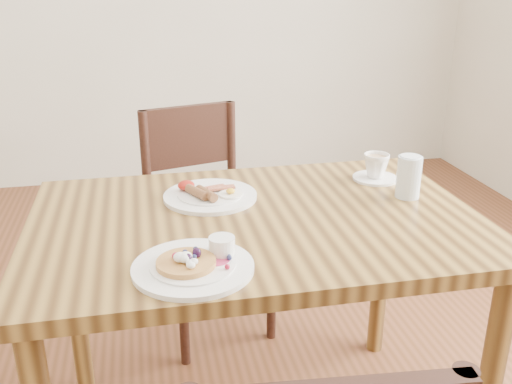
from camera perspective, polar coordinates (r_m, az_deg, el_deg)
dining_table at (r=1.57m, az=0.00°, el=-5.75°), size 1.20×0.80×0.75m
chair_far at (r=2.23m, az=-5.30°, el=-1.85°), size 0.51×0.51×0.88m
pancake_plate at (r=1.27m, az=-6.10°, el=-7.13°), size 0.27×0.27×0.06m
breakfast_plate at (r=1.65m, az=-4.74°, el=-0.27°), size 0.27×0.27×0.04m
teacup_saucer at (r=1.83m, az=11.89°, el=2.33°), size 0.14×0.14×0.08m
water_glass at (r=1.70m, az=15.02°, el=1.46°), size 0.07×0.07×0.12m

